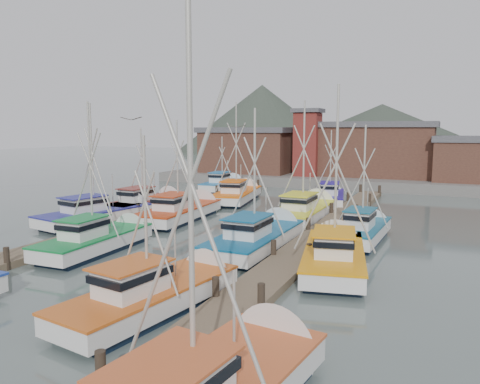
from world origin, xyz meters
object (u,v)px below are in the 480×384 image
at_px(boat_8, 183,211).
at_px(boat_1, 160,293).
at_px(boat_12, 238,194).
at_px(boat_4, 101,239).
at_px(lookout_tower, 307,142).

bearing_deg(boat_8, boat_1, -65.02).
bearing_deg(boat_1, boat_12, 117.03).
xyz_separation_m(boat_4, boat_12, (-0.43, 21.04, 0.00)).
height_order(boat_4, boat_12, boat_12).
xyz_separation_m(boat_1, boat_8, (-8.89, 16.74, 0.00)).
relative_size(boat_1, boat_4, 0.97).
xyz_separation_m(lookout_tower, boat_1, (6.14, -43.28, -4.87)).
bearing_deg(lookout_tower, boat_1, -81.92).
xyz_separation_m(boat_4, boat_8, (-0.57, 10.44, -0.00)).
height_order(lookout_tower, boat_12, boat_12).
relative_size(boat_4, boat_8, 0.93).
bearing_deg(boat_8, boat_12, 86.29).
bearing_deg(lookout_tower, boat_12, -99.30).
xyz_separation_m(lookout_tower, boat_12, (-2.61, -15.94, -4.86)).
xyz_separation_m(lookout_tower, boat_4, (-2.18, -36.98, -4.87)).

